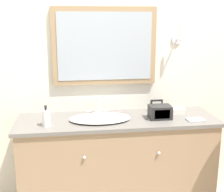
{
  "coord_description": "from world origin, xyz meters",
  "views": [
    {
      "loc": [
        -0.4,
        -2.24,
        1.71
      ],
      "look_at": [
        -0.04,
        0.28,
        1.1
      ],
      "focal_mm": 50.0,
      "sensor_mm": 36.0,
      "label": 1
    }
  ],
  "objects_px": {
    "sink_basin": "(100,118)",
    "appliance_box": "(160,112)",
    "soap_bottle": "(46,118)",
    "picture_frame": "(157,106)"
  },
  "relations": [
    {
      "from": "picture_frame",
      "to": "soap_bottle",
      "type": "bearing_deg",
      "value": -164.27
    },
    {
      "from": "soap_bottle",
      "to": "picture_frame",
      "type": "height_order",
      "value": "soap_bottle"
    },
    {
      "from": "soap_bottle",
      "to": "appliance_box",
      "type": "relative_size",
      "value": 0.94
    },
    {
      "from": "soap_bottle",
      "to": "picture_frame",
      "type": "relative_size",
      "value": 1.52
    },
    {
      "from": "sink_basin",
      "to": "appliance_box",
      "type": "bearing_deg",
      "value": -3.03
    },
    {
      "from": "appliance_box",
      "to": "picture_frame",
      "type": "height_order",
      "value": "appliance_box"
    },
    {
      "from": "appliance_box",
      "to": "picture_frame",
      "type": "bearing_deg",
      "value": 82.26
    },
    {
      "from": "appliance_box",
      "to": "soap_bottle",
      "type": "bearing_deg",
      "value": -175.95
    },
    {
      "from": "sink_basin",
      "to": "appliance_box",
      "type": "distance_m",
      "value": 0.51
    },
    {
      "from": "picture_frame",
      "to": "sink_basin",
      "type": "bearing_deg",
      "value": -161.49
    }
  ]
}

